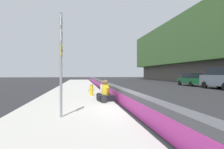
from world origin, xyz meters
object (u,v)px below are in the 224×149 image
at_px(fire_hydrant, 91,89).
at_px(parked_car_third, 222,78).
at_px(seated_person_foreground, 106,94).
at_px(parked_car_fourth, 191,79).
at_px(seated_person_middle, 103,93).
at_px(backpack, 104,99).
at_px(route_sign_post, 61,56).

xyz_separation_m(fire_hydrant, parked_car_third, (4.73, -13.68, 0.60)).
relative_size(seated_person_foreground, parked_car_third, 0.24).
height_order(parked_car_third, parked_car_fourth, parked_car_third).
bearing_deg(seated_person_middle, parked_car_third, -64.36).
height_order(backpack, parked_car_fourth, parked_car_fourth).
relative_size(route_sign_post, backpack, 9.00).
distance_m(backpack, parked_car_third, 15.58).
bearing_deg(route_sign_post, backpack, -31.28).
distance_m(parked_car_third, parked_car_fourth, 5.97).
relative_size(route_sign_post, seated_person_foreground, 3.12).
bearing_deg(backpack, parked_car_fourth, -43.34).
relative_size(route_sign_post, parked_car_third, 0.74).
bearing_deg(parked_car_third, seated_person_foreground, 119.97).
bearing_deg(parked_car_third, parked_car_fourth, -1.19).
distance_m(seated_person_foreground, seated_person_middle, 1.26).
bearing_deg(fire_hydrant, parked_car_third, -70.91).
distance_m(backpack, parked_car_fourth, 19.46).
xyz_separation_m(route_sign_post, parked_car_third, (11.19, -15.05, -1.05)).
relative_size(fire_hydrant, seated_person_foreground, 0.76).
distance_m(seated_person_middle, parked_car_third, 14.48).
distance_m(route_sign_post, seated_person_middle, 5.61).
height_order(route_sign_post, seated_person_foreground, route_sign_post).
bearing_deg(parked_car_fourth, parked_car_third, 178.81).
distance_m(fire_hydrant, seated_person_middle, 1.66).
bearing_deg(seated_person_middle, seated_person_foreground, 179.87).
distance_m(seated_person_middle, backpack, 1.94).
bearing_deg(seated_person_middle, parked_car_fourth, -47.13).
relative_size(seated_person_foreground, backpack, 2.88).
bearing_deg(route_sign_post, parked_car_third, -53.37).
bearing_deg(fire_hydrant, route_sign_post, 168.01).
xyz_separation_m(seated_person_middle, backpack, (-1.93, 0.19, -0.14)).
bearing_deg(parked_car_fourth, fire_hydrant, 127.77).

